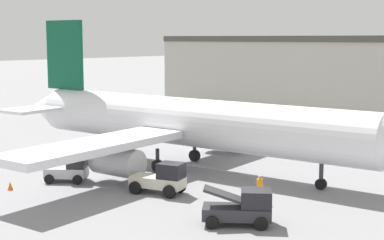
{
  "coord_description": "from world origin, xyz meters",
  "views": [
    {
      "loc": [
        29.04,
        -31.03,
        9.6
      ],
      "look_at": [
        0.0,
        0.0,
        3.64
      ],
      "focal_mm": 55.0,
      "sensor_mm": 36.0,
      "label": 1
    }
  ],
  "objects_px": {
    "ground_crew_worker": "(260,188)",
    "belt_loader_truck": "(242,208)",
    "safety_cone_near": "(10,186)",
    "pushback_tug": "(162,179)",
    "airplane": "(182,122)",
    "baggage_tug": "(70,169)"
  },
  "relations": [
    {
      "from": "airplane",
      "to": "baggage_tug",
      "type": "xyz_separation_m",
      "value": [
        -2.46,
        -8.29,
        -2.51
      ]
    },
    {
      "from": "baggage_tug",
      "to": "safety_cone_near",
      "type": "relative_size",
      "value": 5.68
    },
    {
      "from": "safety_cone_near",
      "to": "belt_loader_truck",
      "type": "bearing_deg",
      "value": 16.72
    },
    {
      "from": "pushback_tug",
      "to": "airplane",
      "type": "bearing_deg",
      "value": 105.86
    },
    {
      "from": "ground_crew_worker",
      "to": "pushback_tug",
      "type": "xyz_separation_m",
      "value": [
        -5.59,
        -2.58,
        0.07
      ]
    },
    {
      "from": "baggage_tug",
      "to": "airplane",
      "type": "bearing_deg",
      "value": 34.59
    },
    {
      "from": "belt_loader_truck",
      "to": "baggage_tug",
      "type": "bearing_deg",
      "value": 144.0
    },
    {
      "from": "baggage_tug",
      "to": "safety_cone_near",
      "type": "bearing_deg",
      "value": -141.52
    },
    {
      "from": "ground_crew_worker",
      "to": "belt_loader_truck",
      "type": "distance_m",
      "value": 4.39
    },
    {
      "from": "baggage_tug",
      "to": "belt_loader_truck",
      "type": "distance_m",
      "value": 14.25
    },
    {
      "from": "ground_crew_worker",
      "to": "safety_cone_near",
      "type": "height_order",
      "value": "ground_crew_worker"
    },
    {
      "from": "ground_crew_worker",
      "to": "belt_loader_truck",
      "type": "relative_size",
      "value": 0.44
    },
    {
      "from": "belt_loader_truck",
      "to": "safety_cone_near",
      "type": "height_order",
      "value": "belt_loader_truck"
    },
    {
      "from": "ground_crew_worker",
      "to": "pushback_tug",
      "type": "distance_m",
      "value": 6.16
    },
    {
      "from": "airplane",
      "to": "baggage_tug",
      "type": "distance_m",
      "value": 9.0
    },
    {
      "from": "airplane",
      "to": "safety_cone_near",
      "type": "xyz_separation_m",
      "value": [
        -3.35,
        -12.25,
        -3.11
      ]
    },
    {
      "from": "ground_crew_worker",
      "to": "baggage_tug",
      "type": "xyz_separation_m",
      "value": [
        -12.41,
        -4.57,
        -0.01
      ]
    },
    {
      "from": "belt_loader_truck",
      "to": "safety_cone_near",
      "type": "distance_m",
      "value": 15.81
    },
    {
      "from": "safety_cone_near",
      "to": "pushback_tug",
      "type": "bearing_deg",
      "value": 37.7
    },
    {
      "from": "baggage_tug",
      "to": "pushback_tug",
      "type": "distance_m",
      "value": 7.1
    },
    {
      "from": "ground_crew_worker",
      "to": "safety_cone_near",
      "type": "distance_m",
      "value": 15.81
    },
    {
      "from": "ground_crew_worker",
      "to": "safety_cone_near",
      "type": "relative_size",
      "value": 2.98
    }
  ]
}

